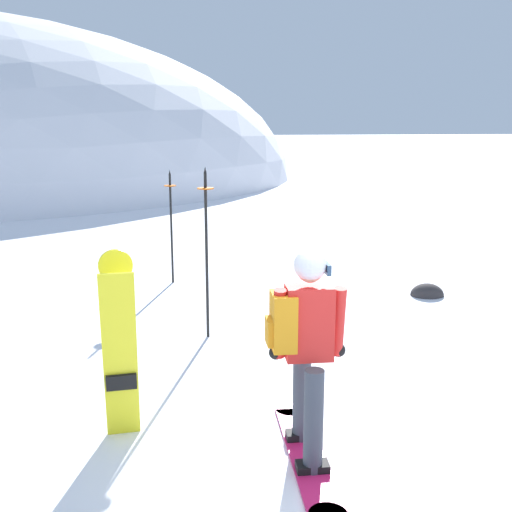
% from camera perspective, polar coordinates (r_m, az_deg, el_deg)
% --- Properties ---
extents(ground_plane, '(300.00, 300.00, 0.00)m').
position_cam_1_polar(ground_plane, '(5.02, 11.15, -19.27)').
color(ground_plane, white).
extents(snowboarder_main, '(0.65, 1.83, 1.71)m').
position_cam_1_polar(snowboarder_main, '(4.69, 4.66, -8.87)').
color(snowboarder_main, '#D11E5B').
rests_on(snowboarder_main, ground).
extents(spare_snowboard, '(0.28, 0.32, 1.64)m').
position_cam_1_polar(spare_snowboard, '(5.08, -12.91, -8.49)').
color(spare_snowboard, yellow).
rests_on(spare_snowboard, ground).
extents(piste_marker_near, '(0.20, 0.20, 2.14)m').
position_cam_1_polar(piste_marker_near, '(7.30, -4.76, 1.28)').
color(piste_marker_near, black).
rests_on(piste_marker_near, ground).
extents(piste_marker_far, '(0.20, 0.20, 1.90)m').
position_cam_1_polar(piste_marker_far, '(10.01, -8.12, 3.51)').
color(piste_marker_far, black).
rests_on(piste_marker_far, ground).
extents(rock_dark, '(0.53, 0.45, 0.37)m').
position_cam_1_polar(rock_dark, '(9.76, 16.04, -3.63)').
color(rock_dark, '#383333').
rests_on(rock_dark, ground).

